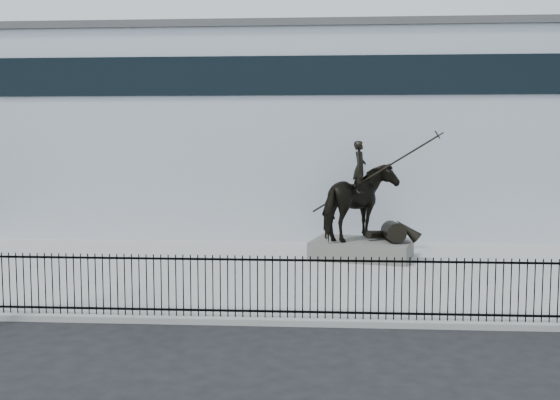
{
  "coord_description": "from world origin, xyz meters",
  "views": [
    {
      "loc": [
        1.18,
        -14.07,
        4.41
      ],
      "look_at": [
        -0.16,
        6.0,
        2.54
      ],
      "focal_mm": 42.0,
      "sensor_mm": 36.0,
      "label": 1
    }
  ],
  "objects": [
    {
      "name": "plaza",
      "position": [
        0.0,
        7.0,
        0.07
      ],
      "size": [
        30.0,
        12.0,
        0.15
      ],
      "primitive_type": "cube",
      "color": "#979794",
      "rests_on": "ground"
    },
    {
      "name": "equestrian_statue",
      "position": [
        2.63,
        9.32,
        2.15
      ],
      "size": [
        4.31,
        3.21,
        3.75
      ],
      "rotation": [
        0.0,
        0.0,
        -0.24
      ],
      "color": "black",
      "rests_on": "statue_plinth"
    },
    {
      "name": "picket_fence",
      "position": [
        0.0,
        1.25,
        0.9
      ],
      "size": [
        22.1,
        0.1,
        1.5
      ],
      "color": "black",
      "rests_on": "plaza"
    },
    {
      "name": "building",
      "position": [
        0.0,
        20.0,
        4.5
      ],
      "size": [
        44.0,
        14.0,
        9.0
      ],
      "primitive_type": "cube",
      "color": "silver",
      "rests_on": "ground"
    },
    {
      "name": "ground",
      "position": [
        0.0,
        0.0,
        0.0
      ],
      "size": [
        120.0,
        120.0,
        0.0
      ],
      "primitive_type": "plane",
      "color": "black",
      "rests_on": "ground"
    },
    {
      "name": "statue_plinth",
      "position": [
        2.57,
        9.33,
        0.47
      ],
      "size": [
        3.92,
        3.13,
        0.65
      ],
      "primitive_type": "cube",
      "rotation": [
        0.0,
        0.0,
        -0.24
      ],
      "color": "#52504B",
      "rests_on": "plaza"
    }
  ]
}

